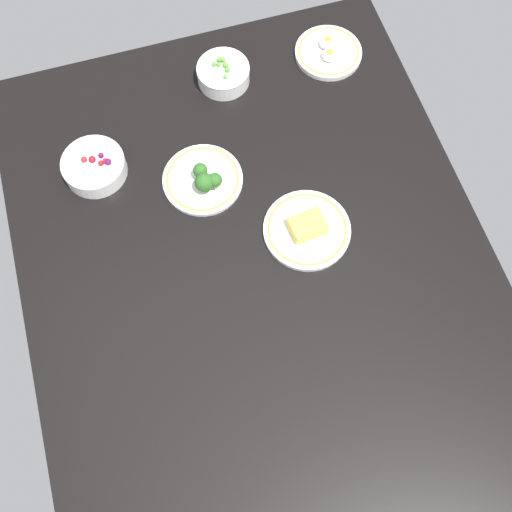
{
  "coord_description": "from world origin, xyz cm",
  "views": [
    {
      "loc": [
        -54.61,
        16.49,
        143.98
      ],
      "look_at": [
        0.0,
        0.0,
        6.0
      ],
      "focal_mm": 42.55,
      "sensor_mm": 36.0,
      "label": 1
    }
  ],
  "objects_px": {
    "plate_eggs": "(328,52)",
    "plate_cheese": "(307,229)",
    "plate_broccoli": "(203,179)",
    "bowl_peas": "(223,73)",
    "bowl_berries": "(94,166)"
  },
  "relations": [
    {
      "from": "plate_broccoli",
      "to": "plate_eggs",
      "type": "xyz_separation_m",
      "value": [
        0.31,
        -0.45,
        -0.01
      ]
    },
    {
      "from": "plate_eggs",
      "to": "plate_cheese",
      "type": "distance_m",
      "value": 0.57
    },
    {
      "from": "plate_eggs",
      "to": "plate_cheese",
      "type": "bearing_deg",
      "value": 155.17
    },
    {
      "from": "plate_broccoli",
      "to": "plate_cheese",
      "type": "distance_m",
      "value": 0.3
    },
    {
      "from": "plate_eggs",
      "to": "bowl_peas",
      "type": "relative_size",
      "value": 1.3
    },
    {
      "from": "plate_broccoli",
      "to": "plate_cheese",
      "type": "height_order",
      "value": "plate_broccoli"
    },
    {
      "from": "plate_cheese",
      "to": "bowl_berries",
      "type": "bearing_deg",
      "value": 55.74
    },
    {
      "from": "bowl_peas",
      "to": "plate_broccoli",
      "type": "bearing_deg",
      "value": 155.44
    },
    {
      "from": "plate_broccoli",
      "to": "plate_eggs",
      "type": "height_order",
      "value": "plate_broccoli"
    },
    {
      "from": "plate_broccoli",
      "to": "plate_cheese",
      "type": "bearing_deg",
      "value": -134.59
    },
    {
      "from": "plate_eggs",
      "to": "bowl_peas",
      "type": "height_order",
      "value": "bowl_peas"
    },
    {
      "from": "plate_eggs",
      "to": "plate_cheese",
      "type": "height_order",
      "value": "plate_eggs"
    },
    {
      "from": "bowl_peas",
      "to": "bowl_berries",
      "type": "bearing_deg",
      "value": 115.32
    },
    {
      "from": "plate_cheese",
      "to": "bowl_peas",
      "type": "xyz_separation_m",
      "value": [
        0.52,
        0.07,
        0.02
      ]
    },
    {
      "from": "plate_broccoli",
      "to": "bowl_peas",
      "type": "xyz_separation_m",
      "value": [
        0.31,
        -0.14,
        0.01
      ]
    }
  ]
}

